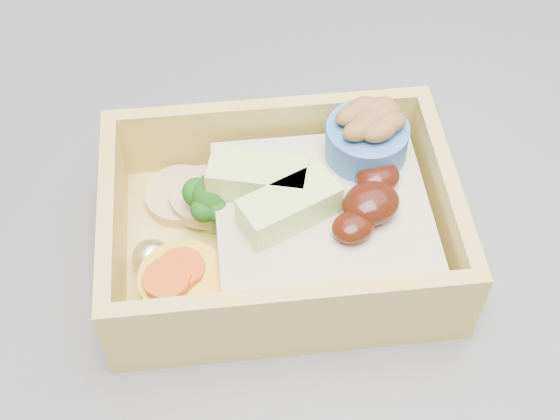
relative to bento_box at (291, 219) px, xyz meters
name	(u,v)px	position (x,y,z in m)	size (l,w,h in m)	color
bento_box	(291,219)	(0.00, 0.00, 0.00)	(0.22, 0.19, 0.07)	#D3BD57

